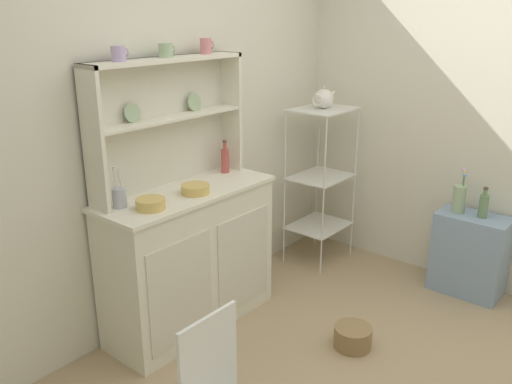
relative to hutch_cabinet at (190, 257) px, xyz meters
name	(u,v)px	position (x,y,z in m)	size (l,w,h in m)	color
wall_back	(169,126)	(0.11, 0.26, 0.78)	(3.84, 0.05, 2.50)	silver
hutch_cabinet	(190,257)	(0.00, 0.00, 0.00)	(1.16, 0.45, 0.91)	silver
hutch_shelf_unit	(165,114)	(0.00, 0.17, 0.89)	(1.08, 0.18, 0.77)	silver
bakers_rack	(321,170)	(1.32, -0.09, 0.29)	(0.47, 0.38, 1.24)	silver
side_shelf_blue	(469,254)	(1.55, -1.22, -0.17)	(0.28, 0.48, 0.59)	#849EBC
floor_basket	(353,337)	(0.43, -0.94, -0.40)	(0.23, 0.23, 0.13)	#93754C
cup_lilac_0	(119,54)	(-0.33, 0.12, 1.26)	(0.09, 0.08, 0.08)	#B79ECC
cup_sage_1	(166,50)	(0.00, 0.12, 1.26)	(0.10, 0.08, 0.08)	#9EB78E
cup_rose_2	(206,46)	(0.32, 0.12, 1.26)	(0.08, 0.07, 0.09)	#D17A84
bowl_mixing_large	(151,204)	(-0.34, -0.07, 0.47)	(0.16, 0.16, 0.06)	#DBB760
bowl_floral_medium	(195,189)	(0.00, -0.07, 0.47)	(0.17, 0.17, 0.05)	#DBB760
jam_bottle	(225,160)	(0.43, 0.09, 0.53)	(0.05, 0.05, 0.22)	#B74C47
utensil_jar	(120,197)	(-0.43, 0.08, 0.50)	(0.08, 0.08, 0.24)	#B2B7C6
porcelain_teapot	(324,99)	(1.32, -0.09, 0.84)	(0.24, 0.15, 0.17)	white
flower_vase	(459,197)	(1.55, -1.10, 0.23)	(0.09, 0.09, 0.32)	#9EB78E
oil_bottle	(483,205)	(1.55, -1.27, 0.21)	(0.06, 0.06, 0.22)	#6B8C60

